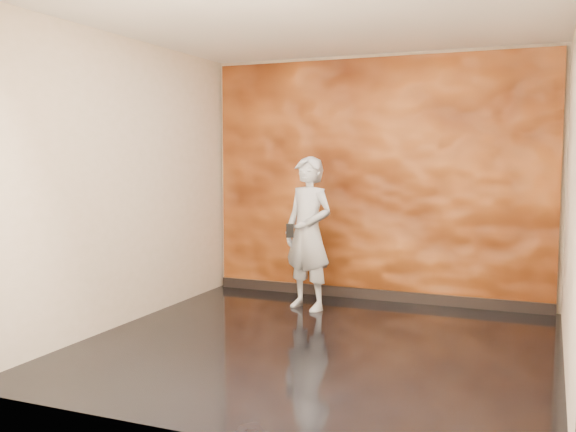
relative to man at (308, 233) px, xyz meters
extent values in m
cube|color=black|center=(0.54, -1.22, -0.83)|extent=(4.00, 4.00, 0.01)
cube|color=#C6B496|center=(0.54, 0.78, 0.58)|extent=(4.00, 0.02, 2.80)
cube|color=#C6B496|center=(0.54, -3.22, 0.58)|extent=(4.00, 0.02, 2.80)
cube|color=#C6B496|center=(-1.46, -1.22, 0.58)|extent=(0.02, 4.00, 2.80)
cube|color=#C6B496|center=(2.54, -1.22, 0.58)|extent=(0.02, 4.00, 2.80)
cube|color=white|center=(0.54, -1.22, 1.98)|extent=(4.00, 4.00, 0.01)
cube|color=#C66523|center=(0.54, 0.74, 0.56)|extent=(3.90, 0.06, 2.75)
cube|color=black|center=(0.54, 0.70, -0.76)|extent=(3.90, 0.04, 0.12)
imported|color=#90969E|center=(0.00, 0.00, 0.00)|extent=(0.70, 0.58, 1.65)
cube|color=black|center=(-0.12, -0.23, 0.05)|extent=(0.08, 0.04, 0.15)
camera|label=1|loc=(2.40, -6.41, 0.82)|focal=40.00mm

